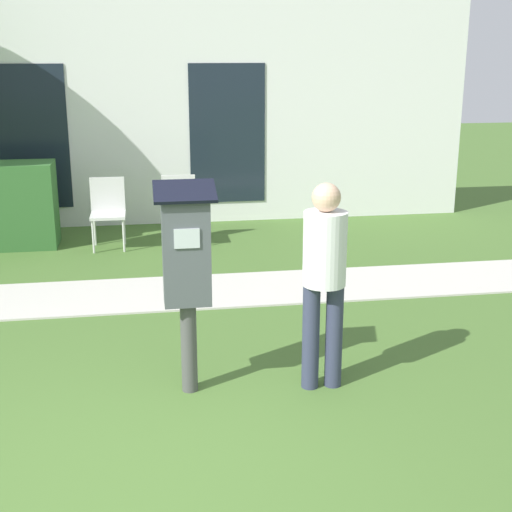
{
  "coord_description": "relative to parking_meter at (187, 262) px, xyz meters",
  "views": [
    {
      "loc": [
        0.15,
        -3.69,
        2.49
      ],
      "look_at": [
        0.94,
        1.19,
        1.05
      ],
      "focal_mm": 50.0,
      "sensor_mm": 36.0,
      "label": 1
    }
  ],
  "objects": [
    {
      "name": "ground_plane",
      "position": [
        -0.44,
        -1.24,
        -1.02
      ],
      "size": [
        40.0,
        40.0,
        0.0
      ],
      "primitive_type": "plane",
      "color": "#476B2D"
    },
    {
      "name": "sidewalk",
      "position": [
        -0.44,
        2.25,
        -1.01
      ],
      "size": [
        12.0,
        1.1,
        0.02
      ],
      "color": "beige",
      "rests_on": "ground"
    },
    {
      "name": "building_facade",
      "position": [
        -0.44,
        5.57,
        0.58
      ],
      "size": [
        10.0,
        0.26,
        3.2
      ],
      "color": "white",
      "rests_on": "ground"
    },
    {
      "name": "parking_meter",
      "position": [
        0.0,
        0.0,
        0.0
      ],
      "size": [
        0.44,
        0.31,
        1.59
      ],
      "color": "#4C4C4C",
      "rests_on": "ground"
    },
    {
      "name": "person_standing",
      "position": [
        1.0,
        -0.09,
        -0.09
      ],
      "size": [
        0.32,
        0.32,
        1.58
      ],
      "rotation": [
        0.0,
        0.0,
        0.54
      ],
      "color": "#333851",
      "rests_on": "ground"
    },
    {
      "name": "outdoor_chair_left",
      "position": [
        -0.74,
        4.26,
        -0.49
      ],
      "size": [
        0.44,
        0.44,
        0.9
      ],
      "rotation": [
        0.0,
        0.0,
        0.25
      ],
      "color": "silver",
      "rests_on": "ground"
    },
    {
      "name": "outdoor_chair_middle",
      "position": [
        0.18,
        4.28,
        -0.49
      ],
      "size": [
        0.44,
        0.44,
        0.9
      ],
      "rotation": [
        0.0,
        0.0,
        0.11
      ],
      "color": "silver",
      "rests_on": "ground"
    }
  ]
}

